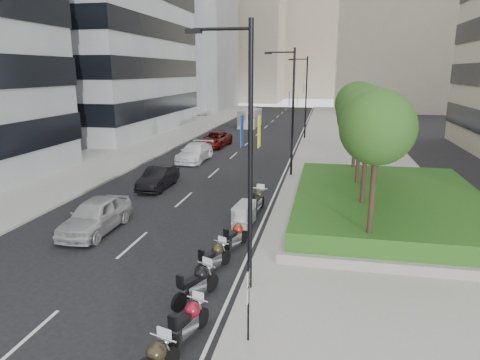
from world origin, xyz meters
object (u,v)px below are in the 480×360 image
(lamp_post_1, at_px, (291,106))
(car_d, at_px, (214,139))
(motorcycle_1, at_px, (188,322))
(parking_sign, at_px, (248,298))
(motorcycle_4, at_px, (235,236))
(motorcycle_2, at_px, (197,284))
(motorcycle_5, at_px, (244,215))
(motorcycle_6, at_px, (257,201))
(delivery_van, at_px, (250,119))
(lamp_post_2, at_px, (305,93))
(motorcycle_3, at_px, (214,258))
(car_a, at_px, (95,215))
(lamp_post_0, at_px, (246,148))
(car_c, at_px, (195,152))
(car_b, at_px, (158,178))

(lamp_post_1, bearing_deg, car_d, 127.28)
(lamp_post_1, height_order, motorcycle_1, lamp_post_1)
(parking_sign, xyz_separation_m, car_d, (-9.19, 31.22, -0.71))
(motorcycle_1, xyz_separation_m, motorcycle_4, (-0.04, 6.57, 0.00))
(motorcycle_2, bearing_deg, motorcycle_5, 23.08)
(lamp_post_1, xyz_separation_m, car_d, (-8.54, 11.22, -4.32))
(motorcycle_2, xyz_separation_m, car_d, (-7.08, 29.18, 0.14))
(car_d, bearing_deg, parking_sign, -69.31)
(motorcycle_6, bearing_deg, lamp_post_1, 0.64)
(lamp_post_1, relative_size, motorcycle_6, 3.69)
(car_d, distance_m, delivery_van, 16.15)
(lamp_post_1, xyz_separation_m, lamp_post_2, (0.00, 18.00, 0.00))
(motorcycle_3, height_order, delivery_van, delivery_van)
(motorcycle_6, distance_m, car_a, 8.33)
(motorcycle_1, distance_m, motorcycle_5, 9.44)
(lamp_post_0, distance_m, car_a, 10.02)
(lamp_post_0, relative_size, lamp_post_1, 1.00)
(parking_sign, relative_size, motorcycle_3, 1.26)
(lamp_post_0, bearing_deg, delivery_van, 100.02)
(motorcycle_2, xyz_separation_m, car_c, (-6.89, 21.89, 0.15))
(delivery_van, bearing_deg, parking_sign, -76.50)
(motorcycle_6, relative_size, car_a, 0.52)
(motorcycle_4, distance_m, motorcycle_5, 2.87)
(lamp_post_1, xyz_separation_m, car_c, (-8.35, 3.93, -4.31))
(motorcycle_1, distance_m, motorcycle_3, 4.32)
(lamp_post_2, distance_m, delivery_van, 12.83)
(motorcycle_2, relative_size, car_a, 0.44)
(car_b, bearing_deg, lamp_post_2, 70.94)
(motorcycle_4, bearing_deg, lamp_post_2, 16.81)
(motorcycle_3, bearing_deg, motorcycle_4, 14.68)
(motorcycle_1, bearing_deg, delivery_van, 24.59)
(motorcycle_2, height_order, motorcycle_3, motorcycle_2)
(motorcycle_6, distance_m, car_b, 8.01)
(parking_sign, xyz_separation_m, motorcycle_3, (-2.10, 4.22, -0.89))
(lamp_post_1, xyz_separation_m, motorcycle_5, (-1.27, -10.64, -4.50))
(lamp_post_0, bearing_deg, motorcycle_4, 107.51)
(motorcycle_1, bearing_deg, parking_sign, -70.90)
(motorcycle_4, xyz_separation_m, car_a, (-6.95, 0.69, 0.24))
(car_d, bearing_deg, motorcycle_1, -72.28)
(motorcycle_5, relative_size, car_c, 0.38)
(motorcycle_3, height_order, car_b, car_b)
(lamp_post_0, bearing_deg, car_d, 106.84)
(lamp_post_1, xyz_separation_m, parking_sign, (0.66, -20.00, -3.61))
(motorcycle_1, height_order, motorcycle_4, same)
(lamp_post_1, relative_size, lamp_post_2, 1.00)
(car_a, bearing_deg, lamp_post_2, 74.99)
(lamp_post_0, xyz_separation_m, motorcycle_1, (-1.06, -3.08, -4.50))
(motorcycle_4, xyz_separation_m, delivery_van, (-6.74, 40.86, 0.53))
(lamp_post_1, distance_m, lamp_post_2, 18.00)
(motorcycle_1, bearing_deg, motorcycle_5, 17.72)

